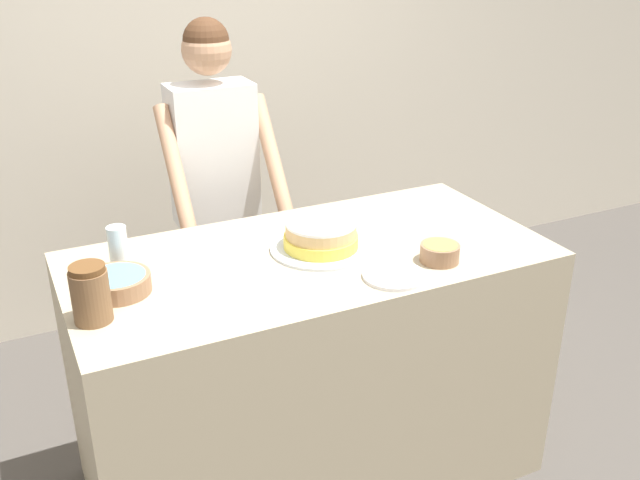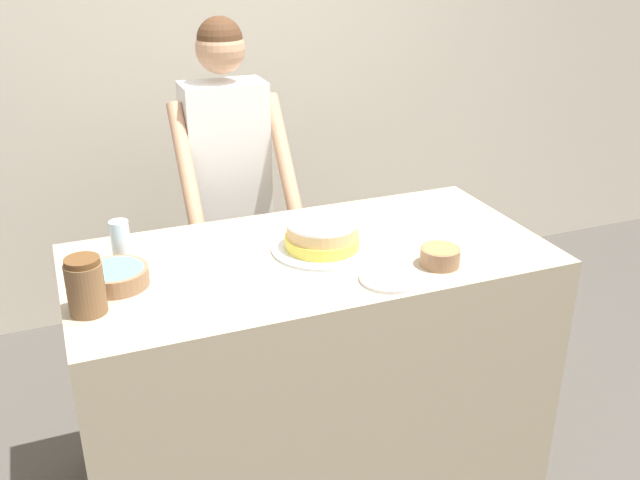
# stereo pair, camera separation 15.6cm
# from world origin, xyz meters

# --- Properties ---
(wall_back) EXTENTS (10.00, 0.05, 2.60)m
(wall_back) POSITION_xyz_m (0.00, 1.97, 1.30)
(wall_back) COLOR beige
(wall_back) RESTS_ON ground_plane
(counter) EXTENTS (1.64, 0.80, 0.95)m
(counter) POSITION_xyz_m (0.00, 0.40, 0.47)
(counter) COLOR tan
(counter) RESTS_ON ground_plane
(person_baker) EXTENTS (0.47, 0.45, 1.65)m
(person_baker) POSITION_xyz_m (-0.09, 1.16, 1.02)
(person_baker) COLOR #2D2D38
(person_baker) RESTS_ON ground_plane
(cake) EXTENTS (0.36, 0.36, 0.10)m
(cake) POSITION_xyz_m (0.05, 0.41, 1.00)
(cake) COLOR silver
(cake) RESTS_ON counter
(frosting_bowl_olive) EXTENTS (0.13, 0.13, 0.06)m
(frosting_bowl_olive) POSITION_xyz_m (0.36, 0.16, 0.98)
(frosting_bowl_olive) COLOR #936B4C
(frosting_bowl_olive) RESTS_ON counter
(frosting_bowl_blue) EXTENTS (0.20, 0.20, 0.06)m
(frosting_bowl_blue) POSITION_xyz_m (-0.65, 0.40, 0.98)
(frosting_bowl_blue) COLOR #936B4C
(frosting_bowl_blue) RESTS_ON counter
(drinking_glass) EXTENTS (0.06, 0.06, 0.14)m
(drinking_glass) POSITION_xyz_m (-0.61, 0.57, 1.02)
(drinking_glass) COLOR silver
(drinking_glass) RESTS_ON counter
(ceramic_plate) EXTENTS (0.20, 0.20, 0.01)m
(ceramic_plate) POSITION_xyz_m (0.17, 0.12, 0.96)
(ceramic_plate) COLOR silver
(ceramic_plate) RESTS_ON counter
(stoneware_jar) EXTENTS (0.11, 0.11, 0.17)m
(stoneware_jar) POSITION_xyz_m (-0.74, 0.26, 1.04)
(stoneware_jar) COLOR brown
(stoneware_jar) RESTS_ON counter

